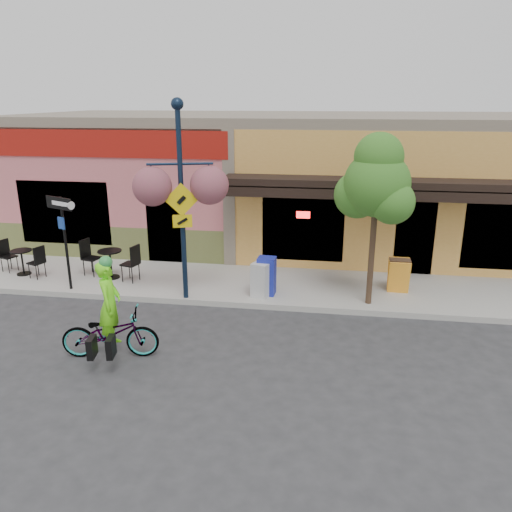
{
  "coord_description": "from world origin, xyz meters",
  "views": [
    {
      "loc": [
        1.96,
        -10.87,
        5.07
      ],
      "look_at": [
        0.24,
        0.5,
        1.4
      ],
      "focal_mm": 35.0,
      "sensor_mm": 36.0,
      "label": 1
    }
  ],
  "objects_px": {
    "building": "(278,177)",
    "one_way_sign": "(66,244)",
    "street_tree": "(374,221)",
    "bicycle": "(110,333)",
    "lamp_post": "(182,203)",
    "newspaper_box_grey": "(261,280)",
    "newspaper_box_blue": "(267,276)",
    "cyclist_rider": "(111,316)"
  },
  "relations": [
    {
      "from": "building",
      "to": "street_tree",
      "type": "relative_size",
      "value": 4.3
    },
    {
      "from": "one_way_sign",
      "to": "street_tree",
      "type": "distance_m",
      "value": 7.91
    },
    {
      "from": "bicycle",
      "to": "newspaper_box_blue",
      "type": "bearing_deg",
      "value": -48.42
    },
    {
      "from": "cyclist_rider",
      "to": "one_way_sign",
      "type": "relative_size",
      "value": 0.72
    },
    {
      "from": "building",
      "to": "newspaper_box_grey",
      "type": "xyz_separation_m",
      "value": [
        0.3,
        -6.5,
        -1.65
      ]
    },
    {
      "from": "lamp_post",
      "to": "newspaper_box_grey",
      "type": "distance_m",
      "value": 2.79
    },
    {
      "from": "one_way_sign",
      "to": "street_tree",
      "type": "bearing_deg",
      "value": 25.17
    },
    {
      "from": "building",
      "to": "one_way_sign",
      "type": "height_order",
      "value": "building"
    },
    {
      "from": "newspaper_box_blue",
      "to": "newspaper_box_grey",
      "type": "relative_size",
      "value": 1.11
    },
    {
      "from": "cyclist_rider",
      "to": "newspaper_box_grey",
      "type": "relative_size",
      "value": 1.99
    },
    {
      "from": "one_way_sign",
      "to": "newspaper_box_blue",
      "type": "bearing_deg",
      "value": 28.22
    },
    {
      "from": "cyclist_rider",
      "to": "one_way_sign",
      "type": "bearing_deg",
      "value": 29.82
    },
    {
      "from": "cyclist_rider",
      "to": "lamp_post",
      "type": "xyz_separation_m",
      "value": [
        0.67,
        2.94,
        1.72
      ]
    },
    {
      "from": "cyclist_rider",
      "to": "newspaper_box_blue",
      "type": "height_order",
      "value": "cyclist_rider"
    },
    {
      "from": "one_way_sign",
      "to": "bicycle",
      "type": "bearing_deg",
      "value": -26.81
    },
    {
      "from": "cyclist_rider",
      "to": "street_tree",
      "type": "distance_m",
      "value": 6.36
    },
    {
      "from": "building",
      "to": "newspaper_box_blue",
      "type": "bearing_deg",
      "value": -86.21
    },
    {
      "from": "building",
      "to": "cyclist_rider",
      "type": "height_order",
      "value": "building"
    },
    {
      "from": "bicycle",
      "to": "newspaper_box_grey",
      "type": "bearing_deg",
      "value": -48.7
    },
    {
      "from": "bicycle",
      "to": "newspaper_box_grey",
      "type": "xyz_separation_m",
      "value": [
        2.62,
        3.29,
        0.09
      ]
    },
    {
      "from": "building",
      "to": "one_way_sign",
      "type": "bearing_deg",
      "value": -125.74
    },
    {
      "from": "building",
      "to": "bicycle",
      "type": "bearing_deg",
      "value": -103.34
    },
    {
      "from": "lamp_post",
      "to": "newspaper_box_blue",
      "type": "distance_m",
      "value": 2.87
    },
    {
      "from": "cyclist_rider",
      "to": "one_way_sign",
      "type": "distance_m",
      "value": 4.03
    },
    {
      "from": "lamp_post",
      "to": "one_way_sign",
      "type": "height_order",
      "value": "lamp_post"
    },
    {
      "from": "newspaper_box_blue",
      "to": "street_tree",
      "type": "xyz_separation_m",
      "value": [
        2.6,
        -0.22,
        1.62
      ]
    },
    {
      "from": "building",
      "to": "newspaper_box_blue",
      "type": "height_order",
      "value": "building"
    },
    {
      "from": "bicycle",
      "to": "cyclist_rider",
      "type": "height_order",
      "value": "cyclist_rider"
    },
    {
      "from": "bicycle",
      "to": "lamp_post",
      "type": "relative_size",
      "value": 0.4
    },
    {
      "from": "newspaper_box_grey",
      "to": "lamp_post",
      "type": "bearing_deg",
      "value": -148.83
    },
    {
      "from": "lamp_post",
      "to": "one_way_sign",
      "type": "distance_m",
      "value": 3.46
    },
    {
      "from": "lamp_post",
      "to": "street_tree",
      "type": "relative_size",
      "value": 1.17
    },
    {
      "from": "newspaper_box_blue",
      "to": "cyclist_rider",
      "type": "bearing_deg",
      "value": -123.73
    },
    {
      "from": "bicycle",
      "to": "newspaper_box_blue",
      "type": "height_order",
      "value": "newspaper_box_blue"
    },
    {
      "from": "street_tree",
      "to": "building",
      "type": "bearing_deg",
      "value": 114.8
    },
    {
      "from": "newspaper_box_blue",
      "to": "street_tree",
      "type": "height_order",
      "value": "street_tree"
    },
    {
      "from": "newspaper_box_blue",
      "to": "building",
      "type": "bearing_deg",
      "value": 97.8
    },
    {
      "from": "building",
      "to": "newspaper_box_grey",
      "type": "relative_size",
      "value": 20.18
    },
    {
      "from": "building",
      "to": "lamp_post",
      "type": "distance_m",
      "value": 7.04
    },
    {
      "from": "building",
      "to": "newspaper_box_blue",
      "type": "distance_m",
      "value": 6.53
    },
    {
      "from": "bicycle",
      "to": "street_tree",
      "type": "xyz_separation_m",
      "value": [
        5.34,
        3.26,
        1.75
      ]
    },
    {
      "from": "cyclist_rider",
      "to": "one_way_sign",
      "type": "xyz_separation_m",
      "value": [
        -2.57,
        3.06,
        0.5
      ]
    }
  ]
}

